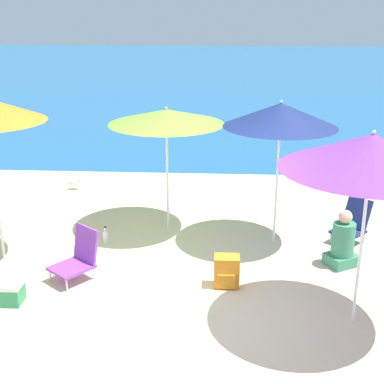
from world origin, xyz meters
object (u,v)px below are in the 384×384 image
Objects in this scene: beach_umbrella_purple at (372,152)px; beach_chair_navy at (353,222)px; beach_chair_purple at (78,256)px; person_seated_far at (343,243)px; backpack_orange at (227,271)px; seagull at (75,183)px; water_bottle at (105,236)px; beach_umbrella_lime at (166,117)px; beach_umbrella_navy at (280,115)px; cooler_box at (2,292)px.

beach_chair_navy is (0.48, 2.29, -1.71)m from beach_umbrella_purple.
person_seated_far is (3.57, 0.58, 0.03)m from beach_chair_purple.
beach_umbrella_purple reaches higher than backpack_orange.
water_bottle is at bearing -65.15° from seagull.
beach_umbrella_navy is (1.69, -0.45, 0.13)m from beach_umbrella_lime.
cooler_box is (-1.79, -2.49, -1.69)m from beach_umbrella_lime.
backpack_orange is 1.59× the size of water_bottle.
beach_chair_navy reaches higher than seagull.
beach_umbrella_purple is 4.60m from cooler_box.
beach_chair_navy reaches higher than cooler_box.
beach_umbrella_navy is (-0.72, 2.23, -0.06)m from beach_umbrella_purple.
beach_umbrella_navy is 2.65× the size of person_seated_far.
person_seated_far is (2.57, -1.22, -1.50)m from beach_umbrella_lime.
beach_umbrella_navy is at bearing -14.73° from beach_umbrella_lime.
person_seated_far is 3.52m from water_bottle.
beach_chair_purple is (-1.01, -1.79, -1.53)m from beach_umbrella_lime.
beach_umbrella_purple is 2.45m from backpack_orange.
beach_umbrella_lime reaches higher than water_bottle.
seagull is at bearing 128.98° from backpack_orange.
beach_umbrella_navy is at bearing -132.59° from beach_chair_navy.
seagull is (-4.45, 4.48, -1.89)m from beach_umbrella_purple.
person_seated_far is 3.06× the size of seagull.
beach_umbrella_lime reaches higher than person_seated_far.
beach_umbrella_navy reaches higher than backpack_orange.
beach_chair_navy is (1.20, 0.06, -1.66)m from beach_umbrella_navy.
beach_umbrella_purple is at bearing 24.76° from beach_chair_purple.
beach_umbrella_lime is 1.76m from beach_umbrella_navy.
water_bottle is (-3.46, 0.55, -0.23)m from person_seated_far.
water_bottle is (-2.59, -0.22, -1.86)m from beach_umbrella_navy.
cooler_box is at bearing -98.99° from beach_chair_purple.
beach_umbrella_lime reaches higher than beach_chair_purple.
water_bottle is 2.03m from cooler_box.
seagull is (-0.25, 4.29, -0.00)m from cooler_box.
cooler_box is (-2.74, -0.58, -0.06)m from backpack_orange.
backpack_orange is 2.81m from cooler_box.
seagull is at bearing -153.85° from person_seated_far.
beach_umbrella_lime is 2.42× the size of person_seated_far.
beach_chair_purple is 2.77× the size of water_bottle.
beach_umbrella_lime reaches higher than seagull.
backpack_orange is 0.80× the size of cooler_box.
person_seated_far is at bearing 48.36° from beach_chair_purple.
beach_umbrella_navy is 3.26× the size of beach_chair_navy.
beach_chair_navy reaches higher than water_bottle.
beach_umbrella_purple is 1.13× the size of beach_umbrella_lime.
cooler_box is at bearing -104.32° from person_seated_far.
beach_chair_purple is 3.62m from person_seated_far.
beach_umbrella_navy reaches higher than beach_umbrella_lime.
beach_umbrella_navy is 4.22× the size of cooler_box.
beach_umbrella_navy is at bearing 4.83° from water_bottle.
beach_umbrella_purple is at bearing -72.18° from beach_umbrella_navy.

